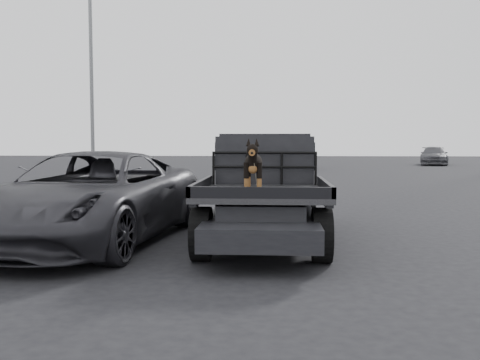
# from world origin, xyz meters

# --- Properties ---
(ground) EXTENTS (120.00, 120.00, 0.00)m
(ground) POSITION_xyz_m (0.00, 0.00, 0.00)
(ground) COLOR black
(ground) RESTS_ON ground
(flatbed_ute) EXTENTS (2.00, 5.40, 0.92)m
(flatbed_ute) POSITION_xyz_m (-0.44, 2.48, 0.46)
(flatbed_ute) COLOR black
(flatbed_ute) RESTS_ON ground
(ute_cab) EXTENTS (1.72, 1.30, 0.88)m
(ute_cab) POSITION_xyz_m (-0.44, 3.43, 1.36)
(ute_cab) COLOR black
(ute_cab) RESTS_ON flatbed_ute
(headache_rack) EXTENTS (1.80, 0.08, 0.55)m
(headache_rack) POSITION_xyz_m (-0.44, 2.68, 1.20)
(headache_rack) COLOR black
(headache_rack) RESTS_ON flatbed_ute
(dog) EXTENTS (0.32, 0.60, 0.74)m
(dog) POSITION_xyz_m (-0.56, 1.02, 1.29)
(dog) COLOR black
(dog) RESTS_ON flatbed_ute
(parked_suv) EXTENTS (3.07, 5.64, 1.50)m
(parked_suv) POSITION_xyz_m (-3.28, 2.03, 0.75)
(parked_suv) COLOR #2E2D32
(parked_suv) RESTS_ON ground
(distant_car_a) EXTENTS (1.57, 4.39, 1.44)m
(distant_car_a) POSITION_xyz_m (0.91, 26.85, 0.72)
(distant_car_a) COLOR #4F4E54
(distant_car_a) RESTS_ON ground
(distant_car_b) EXTENTS (2.92, 4.92, 1.33)m
(distant_car_b) POSITION_xyz_m (11.47, 33.96, 0.67)
(distant_car_b) COLOR #49494F
(distant_car_b) RESTS_ON ground
(floodlight_near) EXTENTS (1.08, 0.28, 13.99)m
(floodlight_near) POSITION_xyz_m (-9.06, 18.77, 7.60)
(floodlight_near) COLOR slate
(floodlight_near) RESTS_ON ground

